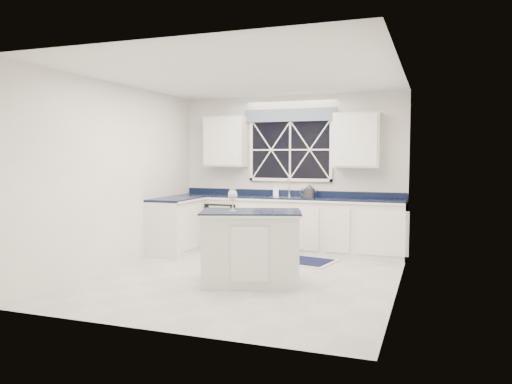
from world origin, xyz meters
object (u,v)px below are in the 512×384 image
at_px(kettle, 309,192).
at_px(dishwasher, 227,225).
at_px(soap_bottle, 276,190).
at_px(faucet, 289,187).
at_px(wine_glass, 233,196).
at_px(island, 251,247).

bearing_deg(kettle, dishwasher, -179.36).
bearing_deg(dishwasher, soap_bottle, 14.46).
distance_m(faucet, kettle, 0.44).
distance_m(kettle, wine_glass, 2.41).
xyz_separation_m(faucet, wine_glass, (-0.02, -2.54, 0.04)).
height_order(dishwasher, kettle, kettle).
bearing_deg(soap_bottle, faucet, -5.91).
xyz_separation_m(faucet, kettle, (0.41, -0.17, -0.06)).
bearing_deg(wine_glass, dishwasher, 114.82).
distance_m(island, wine_glass, 0.70).
bearing_deg(wine_glass, kettle, 79.89).
bearing_deg(faucet, soap_bottle, 174.09).
relative_size(faucet, island, 0.21).
relative_size(dishwasher, soap_bottle, 4.00).
bearing_deg(kettle, faucet, 156.81).
distance_m(island, soap_bottle, 2.58).
xyz_separation_m(dishwasher, faucet, (1.10, 0.19, 0.69)).
relative_size(kettle, wine_glass, 1.13).
relative_size(island, kettle, 4.57).
bearing_deg(wine_glass, soap_bottle, 95.15).
bearing_deg(soap_bottle, kettle, -16.84).
xyz_separation_m(kettle, wine_glass, (-0.42, -2.37, 0.09)).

